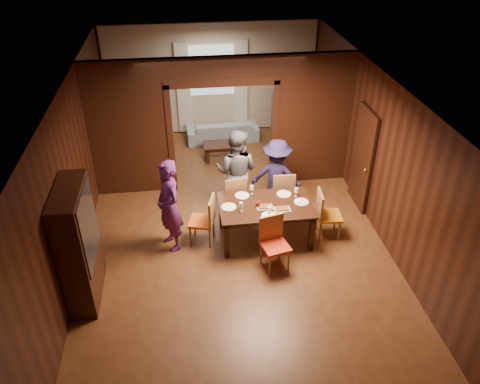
{
  "coord_description": "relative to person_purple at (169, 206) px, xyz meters",
  "views": [
    {
      "loc": [
        -0.81,
        -7.35,
        5.54
      ],
      "look_at": [
        0.1,
        -0.4,
        1.05
      ],
      "focal_mm": 35.0,
      "sensor_mm": 36.0,
      "label": 1
    }
  ],
  "objects": [
    {
      "name": "wineglass_far",
      "position": [
        1.54,
        0.4,
        -0.03
      ],
      "size": [
        0.08,
        0.08,
        0.18
      ],
      "primitive_type": null,
      "color": "white",
      "rests_on": "dining_table"
    },
    {
      "name": "wineglass_right",
      "position": [
        2.35,
        0.21,
        -0.03
      ],
      "size": [
        0.08,
        0.08,
        0.18
      ],
      "primitive_type": null,
      "color": "white",
      "rests_on": "dining_table"
    },
    {
      "name": "condiment_jar",
      "position": [
        1.59,
        -0.04,
        -0.07
      ],
      "size": [
        0.08,
        0.08,
        0.11
      ],
      "primitive_type": null,
      "color": "#492311",
      "rests_on": "dining_table"
    },
    {
      "name": "ceiling",
      "position": [
        1.16,
        0.44,
        2.02
      ],
      "size": [
        5.5,
        9.0,
        0.02
      ],
      "primitive_type": "cube",
      "color": "silver",
      "rests_on": "room_walls"
    },
    {
      "name": "door_right",
      "position": [
        3.86,
        0.94,
        0.17
      ],
      "size": [
        0.06,
        0.9,
        2.1
      ],
      "primitive_type": "cube",
      "color": "black",
      "rests_on": "floor"
    },
    {
      "name": "plate_right",
      "position": [
        2.4,
        0.0,
        -0.12
      ],
      "size": [
        0.27,
        0.27,
        0.01
      ],
      "primitive_type": "cylinder",
      "color": "silver",
      "rests_on": "dining_table"
    },
    {
      "name": "hutch",
      "position": [
        -1.37,
        -1.06,
        0.12
      ],
      "size": [
        0.4,
        1.2,
        2.0
      ],
      "primitive_type": "cube",
      "color": "black",
      "rests_on": "floor"
    },
    {
      "name": "chair_far_l",
      "position": [
        1.24,
        0.81,
        -0.4
      ],
      "size": [
        0.5,
        0.5,
        0.97
      ],
      "primitive_type": null,
      "rotation": [
        0.0,
        0.0,
        3.29
      ],
      "color": "#F25616",
      "rests_on": "floor"
    },
    {
      "name": "platter_b",
      "position": [
        2.0,
        -0.2,
        -0.11
      ],
      "size": [
        0.3,
        0.2,
        0.04
      ],
      "primitive_type": "cube",
      "color": "gray",
      "rests_on": "dining_table"
    },
    {
      "name": "coffee_table",
      "position": [
        1.2,
        3.25,
        -0.68
      ],
      "size": [
        0.8,
        0.5,
        0.4
      ],
      "primitive_type": "cube",
      "color": "black",
      "rests_on": "floor"
    },
    {
      "name": "dining_table",
      "position": [
        1.74,
        0.01,
        -0.5
      ],
      "size": [
        1.7,
        1.06,
        0.76
      ],
      "primitive_type": "cube",
      "color": "black",
      "rests_on": "floor"
    },
    {
      "name": "person_grey",
      "position": [
        1.32,
        1.02,
        0.02
      ],
      "size": [
        1.07,
        0.96,
        1.8
      ],
      "primitive_type": "imported",
      "rotation": [
        0.0,
        0.0,
        2.75
      ],
      "color": "#4E4E55",
      "rests_on": "floor"
    },
    {
      "name": "chair_left",
      "position": [
        0.56,
        0.07,
        -0.4
      ],
      "size": [
        0.54,
        0.54,
        0.97
      ],
      "primitive_type": null,
      "rotation": [
        0.0,
        0.0,
        -1.84
      ],
      "color": "orange",
      "rests_on": "floor"
    },
    {
      "name": "window_far",
      "position": [
        1.16,
        4.88,
        0.82
      ],
      "size": [
        1.2,
        0.03,
        1.3
      ],
      "primitive_type": "cube",
      "color": "silver",
      "rests_on": "back_wall"
    },
    {
      "name": "plate_left",
      "position": [
        1.06,
        0.01,
        -0.12
      ],
      "size": [
        0.27,
        0.27,
        0.01
      ],
      "primitive_type": "cylinder",
      "color": "white",
      "rests_on": "dining_table"
    },
    {
      "name": "floor",
      "position": [
        1.16,
        0.44,
        -0.88
      ],
      "size": [
        9.0,
        9.0,
        0.0
      ],
      "primitive_type": "plane",
      "color": "#522917",
      "rests_on": "ground"
    },
    {
      "name": "tumbler",
      "position": [
        1.75,
        -0.27,
        -0.05
      ],
      "size": [
        0.07,
        0.07,
        0.14
      ],
      "primitive_type": "cylinder",
      "color": "white",
      "rests_on": "dining_table"
    },
    {
      "name": "plate_far_l",
      "position": [
        1.35,
        0.36,
        -0.12
      ],
      "size": [
        0.27,
        0.27,
        0.01
      ],
      "primitive_type": "cylinder",
      "color": "white",
      "rests_on": "dining_table"
    },
    {
      "name": "chair_near",
      "position": [
        1.76,
        -0.82,
        -0.4
      ],
      "size": [
        0.53,
        0.53,
        0.97
      ],
      "primitive_type": null,
      "rotation": [
        0.0,
        0.0,
        0.24
      ],
      "color": "red",
      "rests_on": "floor"
    },
    {
      "name": "person_navy",
      "position": [
        2.12,
        0.94,
        -0.1
      ],
      "size": [
        1.15,
        0.88,
        1.57
      ],
      "primitive_type": "imported",
      "rotation": [
        0.0,
        0.0,
        2.81
      ],
      "color": "#1C173A",
      "rests_on": "floor"
    },
    {
      "name": "chair_far_r",
      "position": [
        2.22,
        0.85,
        -0.4
      ],
      "size": [
        0.45,
        0.45,
        0.97
      ],
      "primitive_type": null,
      "rotation": [
        0.0,
        0.0,
        3.12
      ],
      "color": "red",
      "rests_on": "floor"
    },
    {
      "name": "wineglass_left",
      "position": [
        1.27,
        -0.14,
        -0.03
      ],
      "size": [
        0.08,
        0.08,
        0.18
      ],
      "primitive_type": null,
      "color": "silver",
      "rests_on": "dining_table"
    },
    {
      "name": "plate_near",
      "position": [
        1.73,
        -0.35,
        -0.12
      ],
      "size": [
        0.27,
        0.27,
        0.01
      ],
      "primitive_type": "cylinder",
      "color": "white",
      "rests_on": "dining_table"
    },
    {
      "name": "curtain_left",
      "position": [
        0.41,
        4.84,
        0.37
      ],
      "size": [
        0.35,
        0.06,
        2.4
      ],
      "primitive_type": "cube",
      "color": "white",
      "rests_on": "back_wall"
    },
    {
      "name": "platter_a",
      "position": [
        1.7,
        -0.09,
        -0.11
      ],
      "size": [
        0.3,
        0.2,
        0.04
      ],
      "primitive_type": "cube",
      "color": "slate",
      "rests_on": "dining_table"
    },
    {
      "name": "sofa",
      "position": [
        1.36,
        4.29,
        -0.61
      ],
      "size": [
        1.89,
        0.8,
        0.54
      ],
      "primitive_type": "imported",
      "rotation": [
        0.0,
        0.0,
        3.18
      ],
      "color": "#879DB0",
      "rests_on": "floor"
    },
    {
      "name": "chair_right",
      "position": [
        2.93,
        -0.07,
        -0.4
      ],
      "size": [
        0.48,
        0.48,
        0.97
      ],
      "primitive_type": null,
      "rotation": [
        0.0,
        0.0,
        1.49
      ],
      "color": "orange",
      "rests_on": "floor"
    },
    {
      "name": "plate_far_r",
      "position": [
        2.14,
        0.3,
        -0.12
      ],
      "size": [
        0.27,
        0.27,
        0.01
      ],
      "primitive_type": "cylinder",
      "color": "silver",
      "rests_on": "dining_table"
    },
    {
      "name": "curtain_right",
      "position": [
        1.91,
        4.84,
        0.37
      ],
      "size": [
        0.35,
        0.06,
        2.4
      ],
      "primitive_type": "cube",
      "color": "white",
      "rests_on": "back_wall"
    },
    {
      "name": "serving_bowl",
      "position": [
        1.86,
        0.1,
        -0.08
      ],
      "size": [
        0.35,
        0.35,
        0.09
      ],
      "primitive_type": "imported",
      "color": "black",
      "rests_on": "dining_table"
    },
    {
      "name": "person_purple",
      "position": [
        0.0,
        0.0,
        0.0
      ],
      "size": [
        0.65,
        0.76,
        1.77
      ],
      "primitive_type": "imported",
      "rotation": [
        0.0,
        0.0,
        -1.15
      ],
      "color": "#56205F",
      "rests_on": "floor"
    },
    {
      "name": "room_walls",
      "position": [
        1.16,
        2.33,
        0.62
      ],
      "size": [
        5.52,
        9.01,
        2.9
      ],
      "color": "black",
      "rests_on": "floor"
    }
  ]
}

